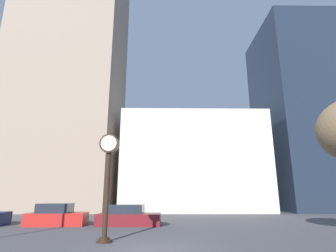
# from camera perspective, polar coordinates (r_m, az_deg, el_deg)

# --- Properties ---
(ground_plane) EXTENTS (200.00, 200.00, 0.00)m
(ground_plane) POSITION_cam_1_polar(r_m,az_deg,el_deg) (11.11, -4.39, -25.44)
(ground_plane) COLOR #424247
(building_tall_tower) EXTENTS (14.05, 12.00, 37.68)m
(building_tall_tower) POSITION_cam_1_polar(r_m,az_deg,el_deg) (40.98, -20.36, 10.60)
(building_tall_tower) COLOR gray
(building_tall_tower) RESTS_ON ground_plane
(building_storefront_row) EXTENTS (17.30, 12.00, 11.69)m
(building_storefront_row) POSITION_cam_1_polar(r_m,az_deg,el_deg) (35.27, 5.17, -8.32)
(building_storefront_row) COLOR beige
(building_storefront_row) RESTS_ON ground_plane
(building_glass_modern) EXTENTS (9.69, 12.00, 25.86)m
(building_glass_modern) POSITION_cam_1_polar(r_m,az_deg,el_deg) (41.13, 26.67, 2.38)
(building_glass_modern) COLOR #1E2838
(building_glass_modern) RESTS_ON ground_plane
(street_clock) EXTENTS (0.92, 0.68, 5.04)m
(street_clock) POSITION_cam_1_polar(r_m,az_deg,el_deg) (12.94, -12.90, -9.21)
(street_clock) COLOR black
(street_clock) RESTS_ON ground_plane
(car_red) EXTENTS (3.97, 2.11, 1.45)m
(car_red) POSITION_cam_1_polar(r_m,az_deg,el_deg) (20.48, -23.08, -17.59)
(car_red) COLOR red
(car_red) RESTS_ON ground_plane
(car_maroon) EXTENTS (4.37, 2.08, 1.38)m
(car_maroon) POSITION_cam_1_polar(r_m,az_deg,el_deg) (19.29, -8.62, -18.89)
(car_maroon) COLOR maroon
(car_maroon) RESTS_ON ground_plane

